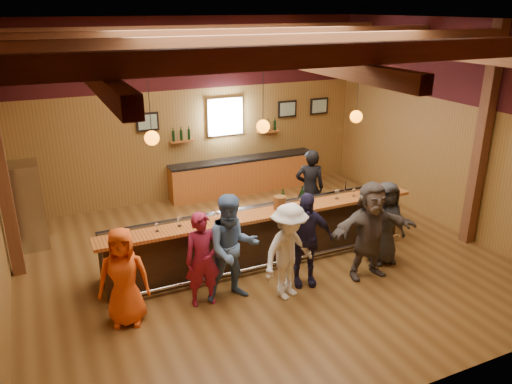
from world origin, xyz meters
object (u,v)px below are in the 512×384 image
back_bar_cabinet (243,175)px  customer_orange (124,277)px  bottle_a (283,199)px  customer_redvest (203,259)px  stainless_fridge (25,206)px  bartender (310,188)px  customer_denim (232,248)px  customer_navy (305,239)px  customer_brown (370,230)px  customer_dark (385,223)px  bar_counter (260,234)px  customer_white (289,252)px  ice_bucket (280,203)px

back_bar_cabinet → customer_orange: customer_orange is taller
bottle_a → customer_redvest: bearing=-155.5°
stainless_fridge → bartender: stainless_fridge is taller
customer_denim → customer_navy: (1.33, -0.08, -0.07)m
customer_navy → customer_brown: (1.21, -0.25, 0.05)m
back_bar_cabinet → customer_dark: 4.80m
customer_navy → customer_redvest: bearing=-167.3°
back_bar_cabinet → customer_brown: bearing=-86.3°
customer_redvest → customer_dark: size_ratio=0.99×
bar_counter → customer_dark: 2.41m
bar_counter → stainless_fridge: (-4.12, 2.45, 0.38)m
back_bar_cabinet → customer_redvest: bearing=-120.4°
stainless_fridge → customer_denim: bearing=-49.2°
customer_white → customer_navy: (0.45, 0.27, 0.02)m
bar_counter → stainless_fridge: size_ratio=3.50×
stainless_fridge → customer_denim: customer_denim is taller
back_bar_cabinet → customer_brown: customer_brown is taller
customer_redvest → customer_dark: bearing=4.0°
customer_orange → stainless_fridge: bearing=127.2°
back_bar_cabinet → ice_bucket: 4.02m
customer_dark → bartender: (-0.43, 2.11, 0.07)m
customer_redvest → bartender: size_ratio=0.92×
bartender → ice_bucket: 1.91m
stainless_fridge → customer_denim: 4.72m
customer_white → ice_bucket: (0.44, 1.19, 0.38)m
bar_counter → customer_dark: customer_dark is taller
back_bar_cabinet → bartender: 2.67m
bottle_a → customer_dark: bearing=-28.9°
bar_counter → customer_redvest: bearing=-145.3°
customer_orange → customer_navy: (3.12, -0.13, 0.06)m
customer_denim → customer_white: size_ratio=1.10×
stainless_fridge → customer_denim: (3.09, -3.57, 0.04)m
stainless_fridge → ice_bucket: stainless_fridge is taller
customer_navy → bartender: (1.39, 2.18, 0.02)m
back_bar_cabinet → bottle_a: (-0.79, -3.75, 0.77)m
customer_orange → bottle_a: (3.21, 0.89, 0.44)m
customer_white → back_bar_cabinet: bearing=55.2°
customer_navy → customer_brown: bearing=5.5°
customer_dark → customer_white: bearing=-164.1°
bar_counter → customer_navy: size_ratio=3.61×
customer_denim → customer_orange: bearing=-175.6°
stainless_fridge → ice_bucket: size_ratio=7.23×
customer_redvest → bar_counter: bearing=39.7°
bar_counter → customer_brown: (1.51, -1.45, 0.40)m
customer_navy → customer_dark: customer_navy is taller
bar_counter → ice_bucket: size_ratio=25.29×
customer_orange → customer_dark: bearing=16.2°
stainless_fridge → back_bar_cabinet: bearing=11.9°
bar_counter → bartender: bartender is taller
customer_orange → customer_navy: customer_navy is taller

